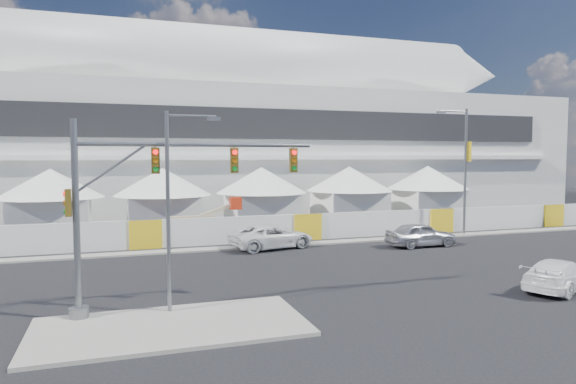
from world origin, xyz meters
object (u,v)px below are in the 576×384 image
object	(u,v)px
traffic_mast	(131,207)
streetlight_curb	(463,162)
pickup_near	(559,275)
streetlight_median	(173,197)
pickup_curb	(272,236)
sedan_silver	(421,234)
boom_lift	(185,231)

from	to	relation	value
traffic_mast	streetlight_curb	distance (m)	29.22
pickup_near	streetlight_curb	bearing A→B (deg)	-46.98
streetlight_median	pickup_curb	bearing A→B (deg)	58.47
pickup_curb	traffic_mast	bearing A→B (deg)	130.02
pickup_curb	streetlight_median	size ratio (longest dim) A/B	0.74
sedan_silver	streetlight_curb	world-z (taller)	streetlight_curb
streetlight_median	boom_lift	size ratio (longest dim) A/B	1.23
pickup_near	streetlight_median	size ratio (longest dim) A/B	0.63
pickup_curb	pickup_near	size ratio (longest dim) A/B	1.17
boom_lift	pickup_near	bearing A→B (deg)	-50.60
sedan_silver	pickup_curb	distance (m)	10.61
sedan_silver	boom_lift	distance (m)	17.11
streetlight_median	boom_lift	distance (m)	17.66
sedan_silver	streetlight_curb	size ratio (longest dim) A/B	0.49
pickup_curb	boom_lift	distance (m)	6.78
pickup_near	boom_lift	size ratio (longest dim) A/B	0.78
sedan_silver	streetlight_median	xyz separation A→B (m)	(-18.30, -10.43, 3.92)
pickup_curb	traffic_mast	distance (m)	16.44
sedan_silver	traffic_mast	xyz separation A→B (m)	(-19.92, -10.19, 3.55)
streetlight_curb	boom_lift	size ratio (longest dim) A/B	1.56
streetlight_median	boom_lift	xyz separation A→B (m)	(2.52, 17.05, -3.88)
pickup_curb	traffic_mast	size ratio (longest dim) A/B	0.60
sedan_silver	pickup_near	distance (m)	12.43
sedan_silver	streetlight_curb	distance (m)	8.49
pickup_curb	traffic_mast	xyz separation A→B (m)	(-9.64, -12.83, 3.58)
boom_lift	streetlight_median	bearing A→B (deg)	-97.94
traffic_mast	streetlight_curb	world-z (taller)	streetlight_curb
pickup_near	streetlight_curb	world-z (taller)	streetlight_curb
traffic_mast	streetlight_curb	xyz separation A→B (m)	(25.88, 13.50, 1.50)
streetlight_curb	streetlight_median	bearing A→B (deg)	-150.46
pickup_curb	streetlight_median	world-z (taller)	streetlight_median
pickup_near	traffic_mast	bearing A→B (deg)	58.47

